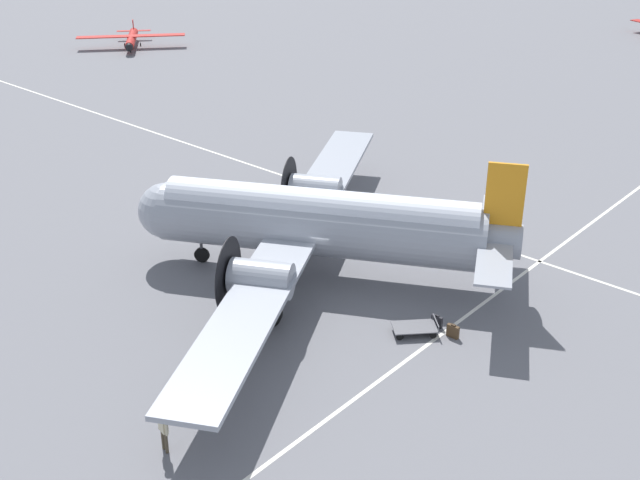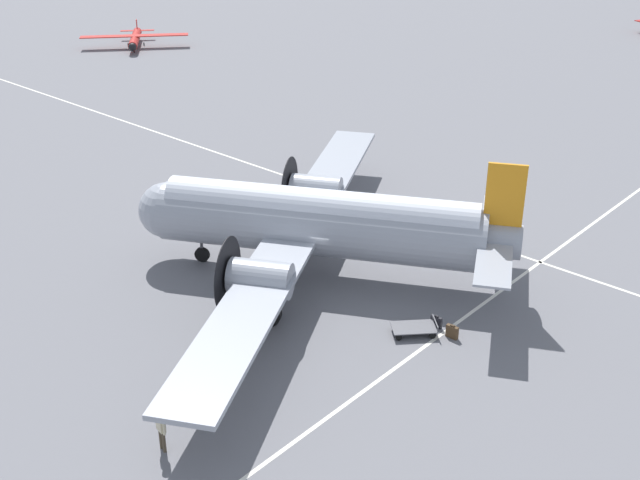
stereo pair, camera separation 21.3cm
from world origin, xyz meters
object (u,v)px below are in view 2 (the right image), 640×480
(airliner_main, at_px, (310,222))
(suitcase_near_door, at_px, (452,332))
(crew_foreground, at_px, (161,424))
(baggage_cart, at_px, (414,328))
(suitcase_upright_spare, at_px, (436,322))
(light_aircraft_distant, at_px, (135,39))

(airliner_main, relative_size, suitcase_near_door, 43.86)
(crew_foreground, distance_m, baggage_cart, 11.02)
(airliner_main, relative_size, suitcase_upright_spare, 47.18)
(crew_foreground, bearing_deg, suitcase_near_door, 86.96)
(suitcase_near_door, relative_size, baggage_cart, 0.29)
(crew_foreground, height_order, baggage_cart, crew_foreground)
(airliner_main, height_order, suitcase_upright_spare, airliner_main)
(suitcase_upright_spare, height_order, light_aircraft_distant, light_aircraft_distant)
(baggage_cart, bearing_deg, airliner_main, -55.34)
(airliner_main, distance_m, suitcase_near_door, 7.98)
(suitcase_upright_spare, height_order, baggage_cart, baggage_cart)
(airliner_main, height_order, suitcase_near_door, airliner_main)
(baggage_cart, relative_size, light_aircraft_distant, 0.24)
(light_aircraft_distant, bearing_deg, airliner_main, 13.08)
(suitcase_upright_spare, relative_size, light_aircraft_distant, 0.06)
(airliner_main, bearing_deg, light_aircraft_distant, -55.81)
(light_aircraft_distant, bearing_deg, baggage_cart, 15.31)
(light_aircraft_distant, bearing_deg, suitcase_near_door, 16.58)
(crew_foreground, distance_m, suitcase_near_door, 12.03)
(baggage_cart, height_order, light_aircraft_distant, light_aircraft_distant)
(suitcase_upright_spare, bearing_deg, crew_foreground, -101.47)
(baggage_cart, distance_m, light_aircraft_distant, 54.28)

